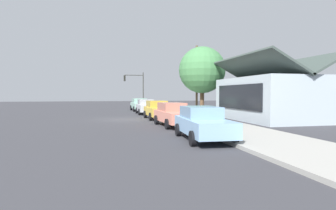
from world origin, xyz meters
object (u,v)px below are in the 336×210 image
object	(u,v)px
fire_hydrant_red	(156,108)
car_coral	(173,114)
utility_pole_wooden	(197,78)
car_seafoam	(140,104)
car_skyblue	(203,123)
car_silver	(146,107)
traffic_light_main	(136,85)
car_mustard	(157,110)
shade_tree	(202,70)

from	to	relation	value
fire_hydrant_red	car_coral	bearing A→B (deg)	-5.47
car_coral	utility_pole_wooden	distance (m)	12.83
car_seafoam	car_skyblue	size ratio (longest dim) A/B	1.02
car_silver	traffic_light_main	distance (m)	9.87
car_mustard	car_coral	size ratio (longest dim) A/B	0.93
car_silver	utility_pole_wooden	bearing A→B (deg)	84.39
car_skyblue	fire_hydrant_red	size ratio (longest dim) A/B	6.74
car_silver	fire_hydrant_red	size ratio (longest dim) A/B	6.17
car_skyblue	traffic_light_main	size ratio (longest dim) A/B	0.92
car_seafoam	utility_pole_wooden	distance (m)	9.13
car_seafoam	car_skyblue	distance (m)	23.60
car_silver	fire_hydrant_red	world-z (taller)	car_silver
utility_pole_wooden	traffic_light_main	bearing A→B (deg)	-150.72
car_coral	car_skyblue	world-z (taller)	same
car_silver	car_coral	bearing A→B (deg)	1.37
car_skyblue	car_coral	bearing A→B (deg)	-177.06
utility_pole_wooden	fire_hydrant_red	distance (m)	6.24
car_mustard	utility_pole_wooden	bearing A→B (deg)	134.28
fire_hydrant_red	shade_tree	bearing A→B (deg)	42.69
car_silver	traffic_light_main	world-z (taller)	traffic_light_main
car_silver	traffic_light_main	size ratio (longest dim) A/B	0.84
car_silver	car_mustard	distance (m)	6.13
car_coral	shade_tree	bearing A→B (deg)	147.43
car_seafoam	car_silver	xyz separation A→B (m)	(5.97, -0.05, -0.00)
car_mustard	car_coral	bearing A→B (deg)	-0.77
traffic_light_main	utility_pole_wooden	bearing A→B (deg)	29.28
car_coral	shade_tree	xyz separation A→B (m)	(-10.00, 5.59, 3.89)
fire_hydrant_red	car_seafoam	bearing A→B (deg)	-154.56
shade_tree	car_seafoam	bearing A→B (deg)	-143.61
car_silver	car_skyblue	world-z (taller)	same
car_skyblue	traffic_light_main	bearing A→B (deg)	-176.86
car_skyblue	fire_hydrant_red	bearing A→B (deg)	178.70
fire_hydrant_red	car_silver	bearing A→B (deg)	-30.05
traffic_light_main	car_coral	bearing A→B (deg)	0.72
traffic_light_main	car_silver	bearing A→B (deg)	0.44
car_coral	shade_tree	world-z (taller)	shade_tree
fire_hydrant_red	car_skyblue	bearing A→B (deg)	-3.78
car_seafoam	car_mustard	bearing A→B (deg)	-1.07
utility_pole_wooden	car_seafoam	bearing A→B (deg)	-139.84
car_skyblue	fire_hydrant_red	distance (m)	20.42
car_coral	fire_hydrant_red	bearing A→B (deg)	171.18
car_seafoam	car_mustard	size ratio (longest dim) A/B	1.10
car_seafoam	car_coral	bearing A→B (deg)	-1.07
car_skyblue	traffic_light_main	world-z (taller)	traffic_light_main
car_silver	car_skyblue	bearing A→B (deg)	1.21
car_skyblue	shade_tree	distance (m)	17.21
car_seafoam	traffic_light_main	distance (m)	4.43
car_mustard	shade_tree	bearing A→B (deg)	126.23
shade_tree	fire_hydrant_red	world-z (taller)	shade_tree
car_mustard	shade_tree	distance (m)	8.10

